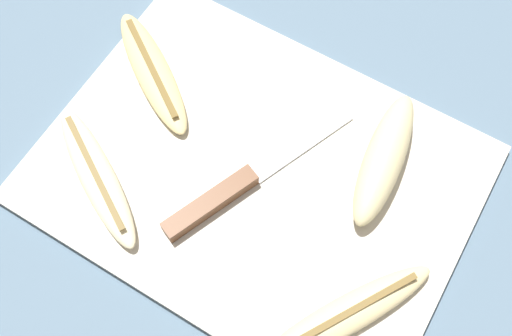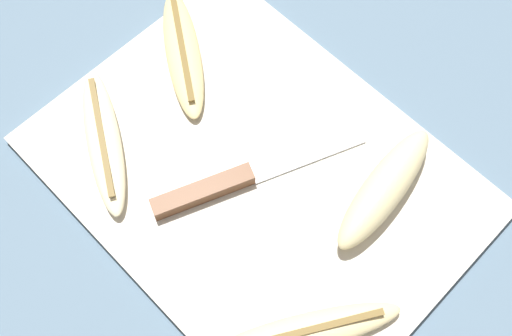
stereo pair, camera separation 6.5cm
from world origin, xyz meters
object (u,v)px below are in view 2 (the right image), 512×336
object	(u,v)px
knife	(222,185)
banana_ripe_center	(304,333)
banana_soft_right	(385,188)
banana_spotted_left	(183,53)
banana_pale_long	(104,140)

from	to	relation	value
knife	banana_ripe_center	bearing A→B (deg)	5.64
knife	banana_soft_right	xyz separation A→B (m)	(0.13, 0.12, 0.01)
banana_spotted_left	banana_soft_right	world-z (taller)	banana_soft_right
banana_ripe_center	banana_pale_long	bearing A→B (deg)	-178.90
banana_pale_long	banana_spotted_left	size ratio (longest dim) A/B	1.02
banana_pale_long	banana_spotted_left	xyz separation A→B (m)	(-0.02, 0.14, -0.00)
banana_ripe_center	banana_soft_right	world-z (taller)	banana_soft_right
knife	banana_ripe_center	distance (m)	0.18
banana_ripe_center	banana_soft_right	xyz separation A→B (m)	(-0.04, 0.17, 0.01)
banana_pale_long	banana_soft_right	xyz separation A→B (m)	(0.26, 0.17, 0.01)
knife	banana_pale_long	distance (m)	0.14
banana_spotted_left	banana_pale_long	bearing A→B (deg)	-80.02
banana_pale_long	banana_soft_right	bearing A→B (deg)	33.90
knife	banana_pale_long	world-z (taller)	banana_pale_long
knife	banana_spotted_left	size ratio (longest dim) A/B	1.35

